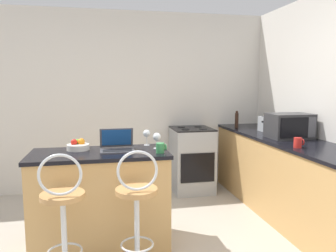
# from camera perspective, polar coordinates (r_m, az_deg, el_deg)

# --- Properties ---
(wall_back) EXTENTS (12.00, 0.06, 2.60)m
(wall_back) POSITION_cam_1_polar(r_m,az_deg,el_deg) (4.88, -5.80, 4.27)
(wall_back) COLOR silver
(wall_back) RESTS_ON ground_plane
(breakfast_bar) EXTENTS (1.28, 0.62, 0.93)m
(breakfast_bar) POSITION_cam_1_polar(r_m,az_deg,el_deg) (3.27, -11.60, -12.41)
(breakfast_bar) COLOR tan
(breakfast_bar) RESTS_ON ground_plane
(counter_right) EXTENTS (0.68, 2.94, 0.93)m
(counter_right) POSITION_cam_1_polar(r_m,az_deg,el_deg) (4.14, 20.14, -8.47)
(counter_right) COLOR tan
(counter_right) RESTS_ON ground_plane
(bar_stool_near) EXTENTS (0.40, 0.40, 1.06)m
(bar_stool_near) POSITION_cam_1_polar(r_m,az_deg,el_deg) (2.77, -17.77, -15.54)
(bar_stool_near) COLOR silver
(bar_stool_near) RESTS_ON ground_plane
(bar_stool_far) EXTENTS (0.40, 0.40, 1.06)m
(bar_stool_far) POSITION_cam_1_polar(r_m,az_deg,el_deg) (2.76, -5.42, -15.24)
(bar_stool_far) COLOR silver
(bar_stool_far) RESTS_ON ground_plane
(laptop) EXTENTS (0.32, 0.26, 0.21)m
(laptop) POSITION_cam_1_polar(r_m,az_deg,el_deg) (3.18, -8.88, -3.25)
(laptop) COLOR #47474C
(laptop) RESTS_ON breakfast_bar
(microwave) EXTENTS (0.49, 0.35, 0.29)m
(microwave) POSITION_cam_1_polar(r_m,az_deg,el_deg) (4.09, 20.40, 0.03)
(microwave) COLOR #2D2D30
(microwave) RESTS_ON counter_right
(toaster) EXTENTS (0.18, 0.31, 0.20)m
(toaster) POSITION_cam_1_polar(r_m,az_deg,el_deg) (4.51, 17.17, 0.25)
(toaster) COLOR #9EA3A8
(toaster) RESTS_ON counter_right
(stove_range) EXTENTS (0.56, 0.61, 0.94)m
(stove_range) POSITION_cam_1_polar(r_m,az_deg,el_deg) (4.81, 4.15, -5.84)
(stove_range) COLOR #9EA3A8
(stove_range) RESTS_ON ground_plane
(mug_green) EXTENTS (0.10, 0.08, 0.09)m
(mug_green) POSITION_cam_1_polar(r_m,az_deg,el_deg) (3.03, -1.30, -3.84)
(mug_green) COLOR #338447
(mug_green) RESTS_ON breakfast_bar
(pepper_mill) EXTENTS (0.05, 0.05, 0.25)m
(pepper_mill) POSITION_cam_1_polar(r_m,az_deg,el_deg) (4.83, 11.87, 1.08)
(pepper_mill) COLOR #331E14
(pepper_mill) RESTS_ON counter_right
(wine_glass_tall) EXTENTS (0.08, 0.08, 0.16)m
(wine_glass_tall) POSITION_cam_1_polar(r_m,az_deg,el_deg) (3.39, -3.74, -1.40)
(wine_glass_tall) COLOR silver
(wine_glass_tall) RESTS_ON breakfast_bar
(wine_glass_short) EXTENTS (0.08, 0.08, 0.16)m
(wine_glass_short) POSITION_cam_1_polar(r_m,az_deg,el_deg) (3.22, -1.95, -1.99)
(wine_glass_short) COLOR silver
(wine_glass_short) RESTS_ON breakfast_bar
(fruit_bowl) EXTENTS (0.21, 0.21, 0.11)m
(fruit_bowl) POSITION_cam_1_polar(r_m,az_deg,el_deg) (3.28, -15.39, -3.37)
(fruit_bowl) COLOR silver
(fruit_bowl) RESTS_ON breakfast_bar
(mug_red) EXTENTS (0.10, 0.08, 0.10)m
(mug_red) POSITION_cam_1_polar(r_m,az_deg,el_deg) (3.51, 21.71, -2.71)
(mug_red) COLOR red
(mug_red) RESTS_ON counter_right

